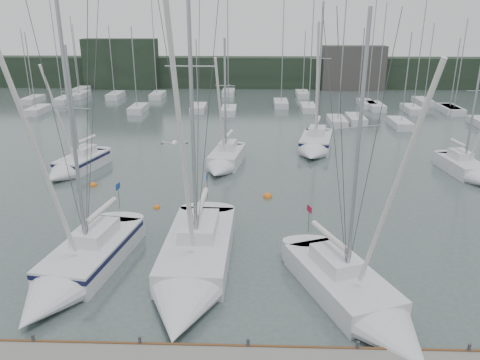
{
  "coord_description": "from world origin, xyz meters",
  "views": [
    {
      "loc": [
        2.17,
        -18.16,
        11.94
      ],
      "look_at": [
        1.41,
        5.0,
        3.64
      ],
      "focal_mm": 35.0,
      "sensor_mm": 36.0,
      "label": 1
    }
  ],
  "objects_px": {
    "sailboat_near_right": "(364,305)",
    "sailboat_mid_e": "(470,171)",
    "sailboat_mid_d": "(315,146)",
    "buoy_a": "(157,208)",
    "buoy_c": "(93,186)",
    "buoy_b": "(268,197)",
    "sailboat_mid_c": "(223,162)",
    "sailboat_mid_a": "(73,166)",
    "sailboat_near_center": "(191,273)",
    "sailboat_near_left": "(74,271)"
  },
  "relations": [
    {
      "from": "sailboat_near_left",
      "to": "sailboat_near_center",
      "type": "distance_m",
      "value": 5.49
    },
    {
      "from": "sailboat_near_center",
      "to": "sailboat_near_right",
      "type": "distance_m",
      "value": 7.82
    },
    {
      "from": "sailboat_mid_e",
      "to": "sailboat_mid_c",
      "type": "bearing_deg",
      "value": 168.32
    },
    {
      "from": "sailboat_near_center",
      "to": "sailboat_mid_e",
      "type": "xyz_separation_m",
      "value": [
        19.37,
        15.56,
        -0.05
      ]
    },
    {
      "from": "buoy_a",
      "to": "sailboat_near_center",
      "type": "bearing_deg",
      "value": -68.83
    },
    {
      "from": "sailboat_mid_c",
      "to": "sailboat_mid_e",
      "type": "distance_m",
      "value": 19.1
    },
    {
      "from": "sailboat_near_right",
      "to": "buoy_b",
      "type": "xyz_separation_m",
      "value": [
        -3.7,
        13.25,
        -0.51
      ]
    },
    {
      "from": "sailboat_near_right",
      "to": "sailboat_mid_a",
      "type": "xyz_separation_m",
      "value": [
        -18.87,
        17.84,
        0.04
      ]
    },
    {
      "from": "sailboat_near_right",
      "to": "buoy_b",
      "type": "height_order",
      "value": "sailboat_near_right"
    },
    {
      "from": "sailboat_mid_c",
      "to": "sailboat_mid_e",
      "type": "height_order",
      "value": "sailboat_mid_c"
    },
    {
      "from": "sailboat_mid_c",
      "to": "buoy_c",
      "type": "relative_size",
      "value": 20.29
    },
    {
      "from": "sailboat_near_left",
      "to": "sailboat_mid_a",
      "type": "xyz_separation_m",
      "value": [
        -5.88,
        15.63,
        -0.02
      ]
    },
    {
      "from": "buoy_b",
      "to": "buoy_c",
      "type": "height_order",
      "value": "buoy_b"
    },
    {
      "from": "buoy_b",
      "to": "buoy_c",
      "type": "distance_m",
      "value": 12.86
    },
    {
      "from": "buoy_b",
      "to": "buoy_a",
      "type": "bearing_deg",
      "value": -163.53
    },
    {
      "from": "sailboat_mid_d",
      "to": "buoy_b",
      "type": "xyz_separation_m",
      "value": [
        -4.49,
        -11.09,
        -0.62
      ]
    },
    {
      "from": "buoy_a",
      "to": "buoy_c",
      "type": "bearing_deg",
      "value": 144.06
    },
    {
      "from": "sailboat_near_right",
      "to": "sailboat_mid_e",
      "type": "bearing_deg",
      "value": 34.96
    },
    {
      "from": "sailboat_near_center",
      "to": "buoy_c",
      "type": "distance_m",
      "value": 15.68
    },
    {
      "from": "sailboat_mid_d",
      "to": "buoy_b",
      "type": "relative_size",
      "value": 21.54
    },
    {
      "from": "sailboat_near_left",
      "to": "sailboat_mid_e",
      "type": "height_order",
      "value": "sailboat_near_left"
    },
    {
      "from": "sailboat_mid_d",
      "to": "sailboat_mid_e",
      "type": "relative_size",
      "value": 1.27
    },
    {
      "from": "buoy_a",
      "to": "buoy_c",
      "type": "height_order",
      "value": "buoy_c"
    },
    {
      "from": "sailboat_mid_e",
      "to": "buoy_c",
      "type": "height_order",
      "value": "sailboat_mid_e"
    },
    {
      "from": "sailboat_mid_a",
      "to": "buoy_a",
      "type": "distance_m",
      "value": 10.42
    },
    {
      "from": "sailboat_mid_d",
      "to": "buoy_c",
      "type": "distance_m",
      "value": 19.56
    },
    {
      "from": "sailboat_mid_d",
      "to": "buoy_c",
      "type": "relative_size",
      "value": 25.65
    },
    {
      "from": "sailboat_near_center",
      "to": "sailboat_mid_d",
      "type": "distance_m",
      "value": 23.63
    },
    {
      "from": "sailboat_mid_a",
      "to": "sailboat_near_right",
      "type": "bearing_deg",
      "value": -28.52
    },
    {
      "from": "buoy_a",
      "to": "buoy_b",
      "type": "distance_m",
      "value": 7.56
    },
    {
      "from": "sailboat_near_left",
      "to": "buoy_b",
      "type": "distance_m",
      "value": 14.44
    },
    {
      "from": "sailboat_mid_d",
      "to": "sailboat_mid_a",
      "type": "bearing_deg",
      "value": -149.82
    },
    {
      "from": "sailboat_near_left",
      "to": "buoy_b",
      "type": "height_order",
      "value": "sailboat_near_left"
    },
    {
      "from": "sailboat_near_left",
      "to": "buoy_a",
      "type": "height_order",
      "value": "sailboat_near_left"
    },
    {
      "from": "sailboat_near_center",
      "to": "sailboat_mid_d",
      "type": "relative_size",
      "value": 1.21
    },
    {
      "from": "sailboat_near_center",
      "to": "sailboat_mid_a",
      "type": "relative_size",
      "value": 1.59
    },
    {
      "from": "sailboat_near_right",
      "to": "sailboat_mid_e",
      "type": "distance_m",
      "value": 21.37
    },
    {
      "from": "sailboat_mid_d",
      "to": "buoy_c",
      "type": "height_order",
      "value": "sailboat_mid_d"
    },
    {
      "from": "sailboat_mid_c",
      "to": "buoy_b",
      "type": "height_order",
      "value": "sailboat_mid_c"
    },
    {
      "from": "sailboat_mid_d",
      "to": "buoy_a",
      "type": "height_order",
      "value": "sailboat_mid_d"
    },
    {
      "from": "sailboat_near_left",
      "to": "buoy_b",
      "type": "xyz_separation_m",
      "value": [
        9.29,
        11.04,
        -0.57
      ]
    },
    {
      "from": "sailboat_near_center",
      "to": "buoy_c",
      "type": "bearing_deg",
      "value": 125.97
    },
    {
      "from": "sailboat_mid_e",
      "to": "buoy_b",
      "type": "bearing_deg",
      "value": -170.48
    },
    {
      "from": "sailboat_mid_a",
      "to": "buoy_a",
      "type": "height_order",
      "value": "sailboat_mid_a"
    },
    {
      "from": "sailboat_near_center",
      "to": "sailboat_mid_a",
      "type": "height_order",
      "value": "sailboat_near_center"
    },
    {
      "from": "sailboat_near_center",
      "to": "sailboat_near_right",
      "type": "relative_size",
      "value": 1.26
    },
    {
      "from": "sailboat_mid_c",
      "to": "sailboat_mid_a",
      "type": "bearing_deg",
      "value": -163.43
    },
    {
      "from": "sailboat_near_left",
      "to": "buoy_b",
      "type": "relative_size",
      "value": 21.19
    },
    {
      "from": "sailboat_mid_a",
      "to": "sailboat_near_center",
      "type": "bearing_deg",
      "value": -39.09
    },
    {
      "from": "sailboat_mid_a",
      "to": "sailboat_mid_d",
      "type": "height_order",
      "value": "sailboat_mid_d"
    }
  ]
}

